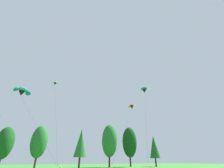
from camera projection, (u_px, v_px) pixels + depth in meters
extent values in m
ellipsoid|color=#144719|center=(5.00, 143.00, 44.70)|extent=(4.87, 4.87, 8.92)
cylinder|color=#472D19|center=(35.00, 163.00, 48.98)|extent=(0.62, 0.62, 3.29)
ellipsoid|color=#236628|center=(39.00, 141.00, 51.78)|extent=(5.35, 5.35, 10.31)
cylinder|color=#472D19|center=(79.00, 163.00, 52.27)|extent=(0.63, 0.63, 3.30)
cone|color=#236628|center=(81.00, 143.00, 55.08)|extent=(4.40, 4.40, 9.41)
cylinder|color=#472D19|center=(109.00, 161.00, 58.10)|extent=(0.68, 0.68, 3.90)
ellipsoid|color=#236628|center=(110.00, 140.00, 61.41)|extent=(6.00, 6.00, 12.20)
cylinder|color=#472D19|center=(130.00, 161.00, 62.02)|extent=(0.67, 0.67, 3.83)
ellipsoid|color=#0F3D14|center=(130.00, 142.00, 65.28)|extent=(5.93, 5.93, 12.00)
cylinder|color=#472D19|center=(156.00, 162.00, 63.98)|extent=(0.61, 0.61, 3.15)
cone|color=#19561E|center=(154.00, 147.00, 66.66)|extent=(4.27, 4.27, 8.97)
sphere|color=tan|center=(60.00, 167.00, 18.47)|extent=(0.22, 0.22, 0.22)
sphere|color=tan|center=(111.00, 168.00, 17.06)|extent=(0.22, 0.22, 0.22)
sphere|color=tan|center=(151.00, 167.00, 19.56)|extent=(0.22, 0.22, 0.22)
ellipsoid|color=teal|center=(23.00, 90.00, 28.86)|extent=(2.29, 2.15, 0.87)
ellipsoid|color=#0F666B|center=(28.00, 93.00, 29.58)|extent=(1.43, 1.48, 1.04)
ellipsoid|color=#0F666B|center=(16.00, 89.00, 27.85)|extent=(1.37, 1.42, 1.04)
cone|color=black|center=(21.00, 93.00, 28.61)|extent=(1.42, 1.42, 0.88)
cylinder|color=black|center=(35.00, 124.00, 23.44)|extent=(6.87, 9.41, 11.33)
ellipsoid|color=red|center=(132.00, 106.00, 36.11)|extent=(1.24, 1.40, 0.51)
ellipsoid|color=yellow|center=(134.00, 106.00, 35.63)|extent=(0.86, 0.85, 0.63)
ellipsoid|color=yellow|center=(129.00, 107.00, 36.40)|extent=(0.80, 0.82, 0.63)
cone|color=black|center=(132.00, 108.00, 35.96)|extent=(0.90, 0.90, 0.57)
cylinder|color=black|center=(125.00, 129.00, 26.33)|extent=(11.04, 11.77, 11.84)
ellipsoid|color=blue|center=(144.00, 89.00, 34.56)|extent=(1.63, 1.77, 0.66)
ellipsoid|color=white|center=(148.00, 89.00, 34.02)|extent=(1.09, 1.07, 0.81)
ellipsoid|color=white|center=(140.00, 91.00, 34.87)|extent=(1.02, 1.06, 0.81)
cone|color=black|center=(144.00, 91.00, 34.38)|extent=(1.16, 1.16, 0.72)
cylinder|color=black|center=(146.00, 120.00, 26.91)|extent=(6.43, 7.30, 14.10)
ellipsoid|color=white|center=(55.00, 82.00, 42.68)|extent=(1.40, 1.12, 0.51)
ellipsoid|color=silver|center=(58.00, 83.00, 42.71)|extent=(0.78, 0.81, 0.64)
ellipsoid|color=silver|center=(52.00, 83.00, 42.46)|extent=(0.84, 0.84, 0.64)
cone|color=black|center=(55.00, 84.00, 42.54)|extent=(0.85, 0.85, 0.60)
cylinder|color=black|center=(56.00, 110.00, 30.44)|extent=(0.80, 19.48, 19.24)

